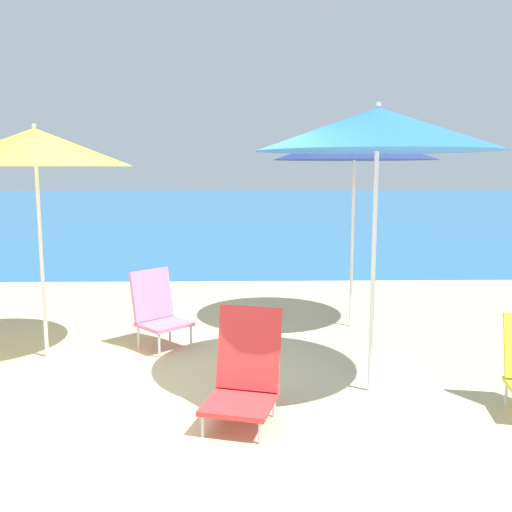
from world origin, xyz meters
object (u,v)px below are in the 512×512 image
object	(u,v)px
beach_umbrella_blue	(378,130)
beach_chair_pink	(158,309)
beach_chair_red	(245,373)
beach_umbrella_navy	(355,146)
beach_umbrella_yellow	(35,147)

from	to	relation	value
beach_umbrella_blue	beach_chair_pink	world-z (taller)	beach_umbrella_blue
beach_umbrella_blue	beach_chair_red	distance (m)	2.14
beach_umbrella_navy	beach_chair_red	size ratio (longest dim) A/B	2.80
beach_umbrella_yellow	beach_chair_red	world-z (taller)	beach_umbrella_yellow
beach_chair_pink	beach_umbrella_navy	bearing A→B (deg)	-24.56
beach_umbrella_navy	beach_chair_red	distance (m)	3.31
beach_umbrella_navy	beach_chair_red	world-z (taller)	beach_umbrella_navy
beach_umbrella_blue	beach_umbrella_navy	world-z (taller)	beach_umbrella_blue
beach_umbrella_navy	beach_chair_red	bearing A→B (deg)	-116.69
beach_umbrella_blue	beach_umbrella_navy	size ratio (longest dim) A/B	1.03
beach_umbrella_blue	beach_umbrella_yellow	bearing A→B (deg)	162.59
beach_umbrella_navy	beach_chair_pink	distance (m)	2.84
beach_umbrella_yellow	beach_chair_red	size ratio (longest dim) A/B	2.76
beach_umbrella_blue	beach_chair_pink	bearing A→B (deg)	147.47
beach_umbrella_navy	beach_umbrella_yellow	size ratio (longest dim) A/B	1.01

